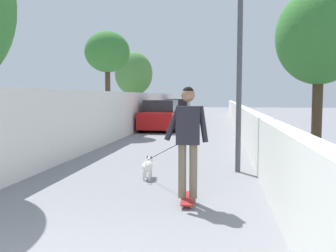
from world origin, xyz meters
name	(u,v)px	position (x,y,z in m)	size (l,w,h in m)	color
ground_plane	(186,133)	(14.00, 0.00, 0.00)	(80.00, 80.00, 0.00)	gray
wall_left	(121,115)	(12.00, 2.57, 0.96)	(48.00, 0.30, 1.91)	silver
fence_right	(245,123)	(12.00, -2.57, 0.64)	(48.00, 0.30, 1.27)	silver
tree_left_near	(107,53)	(13.00, 3.48, 3.67)	(2.01, 2.01, 4.64)	#473523
tree_left_mid	(134,74)	(19.00, 3.76, 3.11)	(2.32, 2.32, 4.45)	brown
tree_right_far	(320,37)	(7.50, -4.20, 3.32)	(2.31, 2.31, 4.64)	#473523
lamp_post	(240,32)	(5.54, -2.02, 3.15)	(0.36, 0.36, 4.66)	#4C4C51
skateboard	(188,199)	(2.99, -1.10, 0.07)	(0.81, 0.25, 0.08)	maroon
person_skateboarder	(188,133)	(2.99, -1.10, 1.15)	(0.24, 0.71, 1.80)	#726651
dog	(148,166)	(4.57, -0.11, 0.27)	(1.92, 1.12, 1.06)	white
car_near	(161,116)	(15.31, 1.42, 0.71)	(3.88, 1.80, 1.54)	#B71414
car_far	(179,110)	(22.80, 1.42, 0.72)	(4.24, 1.80, 1.54)	#B71414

